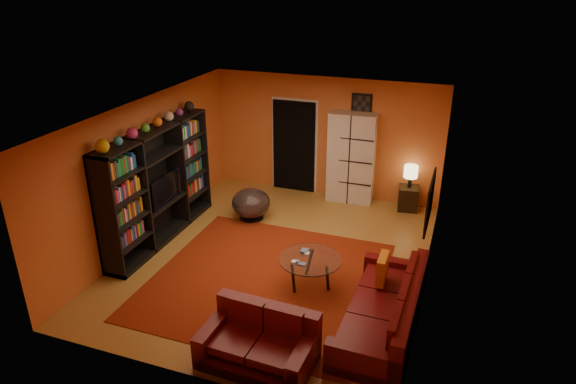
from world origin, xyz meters
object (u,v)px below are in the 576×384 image
(loveseat, at_px, (260,341))
(table_lamp, at_px, (411,172))
(entertainment_unit, at_px, (158,185))
(tv, at_px, (162,188))
(coffee_table, at_px, (310,262))
(storage_cabinet, at_px, (351,158))
(side_table, at_px, (408,198))
(bowl_chair, at_px, (251,203))
(sofa, at_px, (388,311))

(loveseat, height_order, table_lamp, table_lamp)
(loveseat, xyz_separation_m, table_lamp, (1.18, 5.17, 0.55))
(loveseat, distance_m, table_lamp, 5.33)
(entertainment_unit, height_order, tv, entertainment_unit)
(table_lamp, bearing_deg, loveseat, -102.89)
(entertainment_unit, distance_m, coffee_table, 3.21)
(entertainment_unit, xyz_separation_m, tv, (0.05, 0.02, -0.06))
(loveseat, xyz_separation_m, storage_cabinet, (-0.07, 5.22, 0.69))
(tv, xyz_separation_m, side_table, (4.12, 2.73, -0.74))
(storage_cabinet, distance_m, table_lamp, 1.27)
(coffee_table, height_order, bowl_chair, bowl_chair)
(coffee_table, height_order, table_lamp, table_lamp)
(entertainment_unit, xyz_separation_m, table_lamp, (4.17, 2.75, -0.22))
(entertainment_unit, height_order, loveseat, entertainment_unit)
(entertainment_unit, xyz_separation_m, storage_cabinet, (2.91, 2.80, -0.08))
(entertainment_unit, xyz_separation_m, side_table, (4.17, 2.75, -0.80))
(sofa, relative_size, table_lamp, 5.08)
(sofa, bearing_deg, tv, 164.93)
(sofa, bearing_deg, side_table, 94.69)
(coffee_table, height_order, storage_cabinet, storage_cabinet)
(coffee_table, bearing_deg, entertainment_unit, 168.43)
(tv, height_order, table_lamp, tv)
(sofa, distance_m, coffee_table, 1.47)
(tv, relative_size, table_lamp, 1.98)
(storage_cabinet, xyz_separation_m, bowl_chair, (-1.65, -1.54, -0.64))
(tv, height_order, side_table, tv)
(tv, xyz_separation_m, loveseat, (2.93, -2.44, -0.70))
(sofa, relative_size, side_table, 4.77)
(loveseat, relative_size, coffee_table, 1.49)
(sofa, height_order, loveseat, same)
(tv, distance_m, loveseat, 3.88)
(entertainment_unit, relative_size, table_lamp, 6.38)
(tv, relative_size, sofa, 0.39)
(coffee_table, xyz_separation_m, storage_cabinet, (-0.18, 3.43, 0.52))
(sofa, bearing_deg, table_lamp, 94.69)
(entertainment_unit, bearing_deg, bowl_chair, 45.02)
(storage_cabinet, bearing_deg, coffee_table, -89.64)
(entertainment_unit, distance_m, storage_cabinet, 4.04)
(loveseat, bearing_deg, sofa, -47.99)
(loveseat, relative_size, side_table, 2.94)
(bowl_chair, bearing_deg, entertainment_unit, -134.98)
(entertainment_unit, height_order, side_table, entertainment_unit)
(loveseat, bearing_deg, side_table, -10.30)
(sofa, bearing_deg, storage_cabinet, 111.55)
(coffee_table, xyz_separation_m, table_lamp, (1.08, 3.38, 0.38))
(tv, distance_m, side_table, 4.99)
(bowl_chair, bearing_deg, tv, -134.39)
(loveseat, height_order, bowl_chair, loveseat)
(entertainment_unit, relative_size, sofa, 1.26)
(tv, xyz_separation_m, coffee_table, (3.04, -0.66, -0.54))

